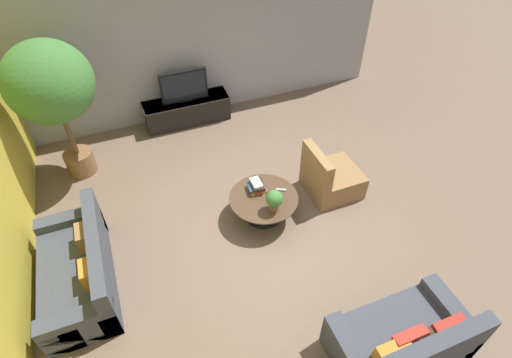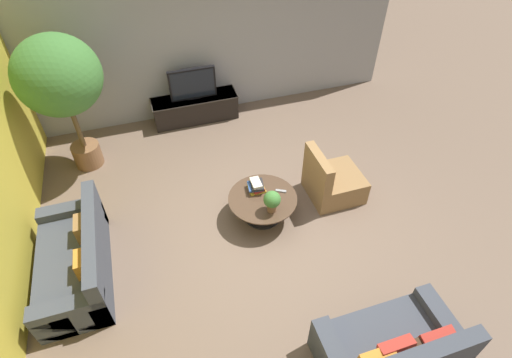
% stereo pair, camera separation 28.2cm
% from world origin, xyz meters
% --- Properties ---
extents(ground_plane, '(24.00, 24.00, 0.00)m').
position_xyz_m(ground_plane, '(0.00, 0.00, 0.00)').
color(ground_plane, brown).
extents(back_wall_stone, '(7.40, 0.12, 3.00)m').
position_xyz_m(back_wall_stone, '(0.00, 3.26, 1.50)').
color(back_wall_stone, '#939399').
rests_on(back_wall_stone, ground).
extents(media_console, '(1.64, 0.50, 0.49)m').
position_xyz_m(media_console, '(-0.39, 2.94, 0.25)').
color(media_console, black).
rests_on(media_console, ground).
extents(television, '(0.87, 0.13, 0.60)m').
position_xyz_m(television, '(-0.39, 2.94, 0.78)').
color(television, black).
rests_on(television, media_console).
extents(coffee_table, '(1.01, 1.01, 0.39)m').
position_xyz_m(coffee_table, '(0.04, 0.09, 0.28)').
color(coffee_table, black).
rests_on(coffee_table, ground).
extents(couch_by_wall, '(0.84, 1.75, 0.84)m').
position_xyz_m(couch_by_wall, '(-2.57, -0.14, 0.28)').
color(couch_by_wall, '#3D424C').
rests_on(couch_by_wall, ground).
extents(couch_near_entry, '(1.49, 0.84, 0.84)m').
position_xyz_m(couch_near_entry, '(0.66, -2.41, 0.30)').
color(couch_near_entry, '#3D424C').
rests_on(couch_near_entry, ground).
extents(armchair_wicker, '(0.80, 0.76, 0.86)m').
position_xyz_m(armchair_wicker, '(1.22, 0.20, 0.27)').
color(armchair_wicker, olive).
rests_on(armchair_wicker, ground).
extents(potted_palm_tall, '(1.26, 1.26, 2.29)m').
position_xyz_m(potted_palm_tall, '(-2.43, 2.18, 1.63)').
color(potted_palm_tall, brown).
rests_on(potted_palm_tall, ground).
extents(potted_plant_tabletop, '(0.24, 0.24, 0.34)m').
position_xyz_m(potted_plant_tabletop, '(0.09, -0.18, 0.59)').
color(potted_plant_tabletop, brown).
rests_on(potted_plant_tabletop, coffee_table).
extents(book_stack, '(0.26, 0.29, 0.17)m').
position_xyz_m(book_stack, '(0.01, 0.29, 0.47)').
color(book_stack, gold).
rests_on(book_stack, coffee_table).
extents(remote_black, '(0.15, 0.14, 0.02)m').
position_xyz_m(remote_black, '(0.18, 0.10, 0.40)').
color(remote_black, black).
rests_on(remote_black, coffee_table).
extents(remote_silver, '(0.16, 0.11, 0.02)m').
position_xyz_m(remote_silver, '(0.34, 0.14, 0.40)').
color(remote_silver, gray).
rests_on(remote_silver, coffee_table).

